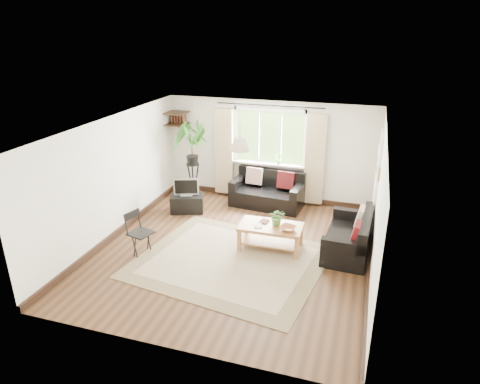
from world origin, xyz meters
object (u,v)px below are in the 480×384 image
(coffee_table, at_px, (271,237))
(tv_stand, at_px, (187,203))
(folding_chair, at_px, (141,234))
(sofa_right, at_px, (348,234))
(sofa_back, at_px, (267,190))
(palm_stand, at_px, (193,161))

(coffee_table, relative_size, tv_stand, 1.62)
(tv_stand, bearing_deg, folding_chair, -110.20)
(sofa_right, bearing_deg, sofa_back, -126.97)
(tv_stand, distance_m, palm_stand, 1.16)
(coffee_table, xyz_separation_m, palm_stand, (-2.43, 1.97, 0.70))
(sofa_right, xyz_separation_m, palm_stand, (-3.84, 1.65, 0.57))
(coffee_table, height_order, palm_stand, palm_stand)
(tv_stand, bearing_deg, coffee_table, -45.87)
(folding_chair, bearing_deg, tv_stand, 15.38)
(sofa_right, relative_size, folding_chair, 1.89)
(coffee_table, height_order, tv_stand, coffee_table)
(folding_chair, bearing_deg, coffee_table, -51.83)
(folding_chair, bearing_deg, sofa_back, -14.24)
(coffee_table, distance_m, tv_stand, 2.48)
(tv_stand, relative_size, folding_chair, 0.90)
(sofa_right, distance_m, coffee_table, 1.45)
(sofa_back, distance_m, folding_chair, 3.35)
(sofa_right, bearing_deg, tv_stand, -99.11)
(sofa_back, height_order, palm_stand, palm_stand)
(coffee_table, relative_size, palm_stand, 0.63)
(sofa_right, distance_m, folding_chair, 3.86)
(sofa_back, xyz_separation_m, folding_chair, (-1.69, -2.89, 0.02))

